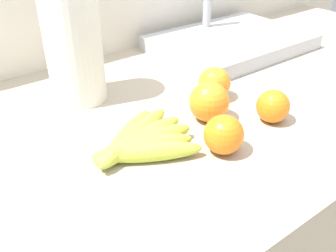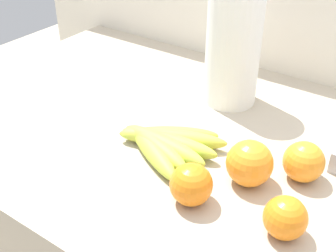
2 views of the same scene
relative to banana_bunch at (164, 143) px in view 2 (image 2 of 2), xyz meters
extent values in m
ellipsoid|color=#BCCF3F|center=(0.00, -0.03, 0.00)|extent=(0.18, 0.12, 0.03)
ellipsoid|color=#B6C33F|center=(0.00, -0.02, 0.00)|extent=(0.18, 0.09, 0.04)
ellipsoid|color=#ADC93F|center=(0.00, -0.01, 0.00)|extent=(0.19, 0.06, 0.04)
ellipsoid|color=#B1CD3F|center=(0.01, 0.01, 0.00)|extent=(0.20, 0.07, 0.04)
ellipsoid|color=#BCC63F|center=(0.00, 0.02, 0.00)|extent=(0.21, 0.12, 0.04)
ellipsoid|color=#B7D03F|center=(-0.01, 0.03, 0.00)|extent=(0.18, 0.14, 0.04)
sphere|color=orange|center=(0.17, 0.01, 0.02)|extent=(0.08, 0.08, 0.08)
sphere|color=orange|center=(0.27, -0.07, 0.01)|extent=(0.07, 0.07, 0.07)
sphere|color=orange|center=(0.12, -0.09, 0.02)|extent=(0.07, 0.07, 0.07)
sphere|color=orange|center=(0.24, 0.07, 0.02)|extent=(0.07, 0.07, 0.07)
cylinder|color=white|center=(0.00, 0.25, 0.11)|extent=(0.12, 0.12, 0.26)
cylinder|color=gray|center=(0.00, 0.25, 0.12)|extent=(0.02, 0.02, 0.29)
camera|label=1|loc=(-0.29, -0.47, 0.37)|focal=40.46mm
camera|label=2|loc=(0.39, -0.55, 0.47)|focal=46.38mm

